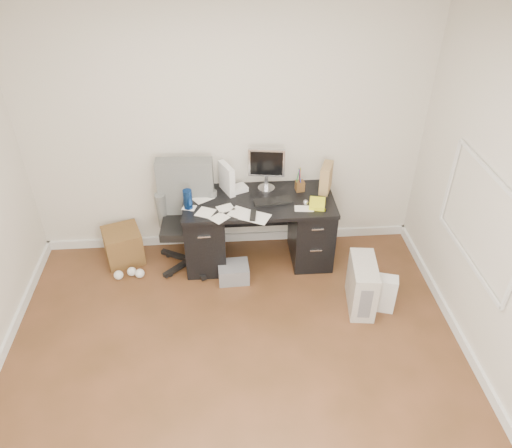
{
  "coord_description": "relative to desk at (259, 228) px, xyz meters",
  "views": [
    {
      "loc": [
        -0.04,
        -2.52,
        3.41
      ],
      "look_at": [
        0.24,
        1.2,
        0.77
      ],
      "focal_mm": 35.0,
      "sensor_mm": 36.0,
      "label": 1
    }
  ],
  "objects": [
    {
      "name": "pen_cup",
      "position": [
        0.43,
        0.14,
        0.48
      ],
      "size": [
        0.12,
        0.12,
        0.25
      ],
      "primitive_type": null,
      "rotation": [
        0.0,
        0.0,
        0.13
      ],
      "color": "#563218",
      "rests_on": "desk"
    },
    {
      "name": "desk",
      "position": [
        0.0,
        0.0,
        0.0
      ],
      "size": [
        1.5,
        0.7,
        0.75
      ],
      "color": "black",
      "rests_on": "ground"
    },
    {
      "name": "wicker_basket",
      "position": [
        -1.43,
        0.1,
        -0.22
      ],
      "size": [
        0.47,
        0.47,
        0.37
      ],
      "primitive_type": "cube",
      "rotation": [
        0.0,
        0.0,
        0.33
      ],
      "color": "#4E3117",
      "rests_on": "ground"
    },
    {
      "name": "desk_printer",
      "position": [
        -0.28,
        -0.31,
        -0.31
      ],
      "size": [
        0.32,
        0.26,
        0.18
      ],
      "primitive_type": "cube",
      "rotation": [
        0.0,
        0.0,
        0.04
      ],
      "color": "slate",
      "rests_on": "ground"
    },
    {
      "name": "pc_tower",
      "position": [
        0.91,
        -0.77,
        -0.15
      ],
      "size": [
        0.28,
        0.52,
        0.5
      ],
      "primitive_type": "cube",
      "rotation": [
        0.0,
        0.0,
        -0.12
      ],
      "color": "#A7A197",
      "rests_on": "ground"
    },
    {
      "name": "ground",
      "position": [
        -0.3,
        -1.65,
        -0.4
      ],
      "size": [
        4.0,
        4.0,
        0.0
      ],
      "primitive_type": "plane",
      "color": "#442C16",
      "rests_on": "ground"
    },
    {
      "name": "yellow_book",
      "position": [
        0.57,
        -0.15,
        0.37
      ],
      "size": [
        0.21,
        0.24,
        0.04
      ],
      "primitive_type": "cube",
      "rotation": [
        0.0,
        0.0,
        -0.23
      ],
      "color": "yellow",
      "rests_on": "desk"
    },
    {
      "name": "loose_papers",
      "position": [
        -0.2,
        -0.05,
        0.35
      ],
      "size": [
        1.1,
        0.6,
        0.0
      ],
      "primitive_type": null,
      "color": "silver",
      "rests_on": "desk"
    },
    {
      "name": "computer_mouse",
      "position": [
        0.45,
        -0.13,
        0.38
      ],
      "size": [
        0.06,
        0.06,
        0.05
      ],
      "primitive_type": "sphere",
      "rotation": [
        0.0,
        0.0,
        -0.14
      ],
      "color": "#B4B4B9",
      "rests_on": "desk"
    },
    {
      "name": "keyboard",
      "position": [
        0.14,
        -0.06,
        0.36
      ],
      "size": [
        0.39,
        0.17,
        0.02
      ],
      "primitive_type": "cube",
      "rotation": [
        0.0,
        0.0,
        0.11
      ],
      "color": "black",
      "rests_on": "desk"
    },
    {
      "name": "office_chair",
      "position": [
        -0.73,
        -0.02,
        0.17
      ],
      "size": [
        0.67,
        0.67,
        1.13
      ],
      "primitive_type": null,
      "rotation": [
        0.0,
        0.0,
        -0.05
      ],
      "color": "#4B4E4B",
      "rests_on": "ground"
    },
    {
      "name": "paper_remote",
      "position": [
        -0.06,
        -0.3,
        0.36
      ],
      "size": [
        0.34,
        0.31,
        0.02
      ],
      "primitive_type": null,
      "rotation": [
        0.0,
        0.0,
        -0.48
      ],
      "color": "silver",
      "rests_on": "desk"
    },
    {
      "name": "white_binder",
      "position": [
        -0.31,
        0.18,
        0.5
      ],
      "size": [
        0.22,
        0.29,
        0.3
      ],
      "primitive_type": "cube",
      "rotation": [
        0.0,
        0.0,
        0.42
      ],
      "color": "white",
      "rests_on": "desk"
    },
    {
      "name": "travel_mug",
      "position": [
        -0.69,
        -0.1,
        0.45
      ],
      "size": [
        0.11,
        0.11,
        0.2
      ],
      "primitive_type": "cylinder",
      "rotation": [
        0.0,
        0.0,
        -0.33
      ],
      "color": "navy",
      "rests_on": "desk"
    },
    {
      "name": "magazine_file",
      "position": [
        0.69,
        0.13,
        0.49
      ],
      "size": [
        0.2,
        0.27,
        0.29
      ],
      "primitive_type": "cube",
      "rotation": [
        0.0,
        0.0,
        -0.37
      ],
      "color": "#987549",
      "rests_on": "desk"
    },
    {
      "name": "room_shell",
      "position": [
        -0.27,
        -1.62,
        1.26
      ],
      "size": [
        4.02,
        4.02,
        2.71
      ],
      "color": "beige",
      "rests_on": "ground"
    },
    {
      "name": "shopping_bag",
      "position": [
        1.08,
        -0.82,
        -0.21
      ],
      "size": [
        0.32,
        0.27,
        0.37
      ],
      "primitive_type": "cube",
      "rotation": [
        0.0,
        0.0,
        -0.3
      ],
      "color": "silver",
      "rests_on": "ground"
    },
    {
      "name": "lcd_monitor",
      "position": [
        0.09,
        0.2,
        0.58
      ],
      "size": [
        0.39,
        0.26,
        0.46
      ],
      "primitive_type": null,
      "rotation": [
        0.0,
        0.0,
        -0.15
      ],
      "color": "#B4B4B9",
      "rests_on": "desk"
    }
  ]
}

